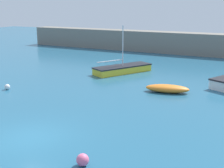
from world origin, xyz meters
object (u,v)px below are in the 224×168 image
(sailboat_short_mast, at_px, (123,69))
(mooring_buoy_pink, at_px, (83,160))
(mooring_buoy_white, at_px, (7,87))
(open_tender_yellow, at_px, (167,88))

(sailboat_short_mast, distance_m, mooring_buoy_pink, 18.07)
(sailboat_short_mast, height_order, mooring_buoy_white, sailboat_short_mast)
(mooring_buoy_pink, distance_m, mooring_buoy_white, 13.67)
(mooring_buoy_pink, bearing_deg, open_tender_yellow, 91.56)
(mooring_buoy_pink, height_order, mooring_buoy_white, mooring_buoy_pink)
(open_tender_yellow, bearing_deg, mooring_buoy_white, 11.45)
(open_tender_yellow, bearing_deg, sailboat_short_mast, -50.56)
(sailboat_short_mast, relative_size, mooring_buoy_pink, 11.45)
(sailboat_short_mast, relative_size, mooring_buoy_white, 14.04)
(sailboat_short_mast, bearing_deg, mooring_buoy_pink, -131.52)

